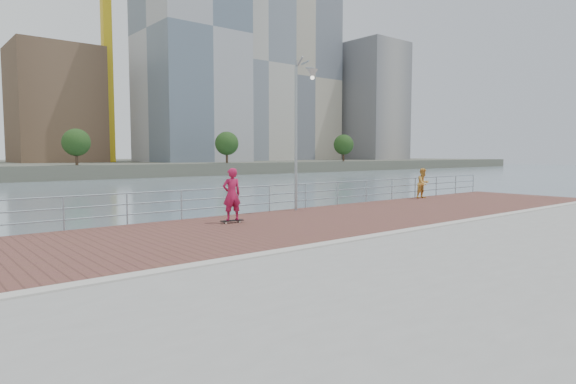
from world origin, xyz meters
TOP-DOWN VIEW (x-y plane):
  - water at (0.00, 0.00)m, footprint 400.00×400.00m
  - seawall at (0.00, -5.00)m, footprint 40.00×24.00m
  - brick_lane at (0.00, 3.60)m, footprint 40.00×6.80m
  - curb at (0.00, 0.00)m, footprint 40.00×0.40m
  - guardrail at (0.00, 7.00)m, footprint 39.06×0.06m
  - street_lamp at (4.14, 6.05)m, footprint 0.45×1.31m
  - skateboard at (-0.07, 5.04)m, footprint 0.85×0.35m
  - skateboarder at (-0.07, 5.04)m, footprint 0.74×0.55m
  - bystander at (13.21, 6.39)m, footprint 0.85×0.69m
  - tower_crane at (27.36, 104.00)m, footprint 47.00×2.00m
  - skyline at (30.09, 104.17)m, footprint 233.00×41.00m
  - shoreline_trees at (10.46, 77.00)m, footprint 144.98×5.13m

SIDE VIEW (x-z plane):
  - water at x=0.00m, z-range -2.00..-2.00m
  - seawall at x=0.00m, z-range -2.00..0.00m
  - brick_lane at x=0.00m, z-range 0.00..0.02m
  - curb at x=0.00m, z-range 0.00..0.06m
  - skateboard at x=-0.07m, z-range 0.05..0.14m
  - guardrail at x=0.00m, z-range 0.13..1.25m
  - bystander at x=13.21m, z-range 0.02..1.66m
  - skateboarder at x=-0.07m, z-range 0.10..1.96m
  - street_lamp at x=4.14m, z-range 1.30..7.50m
  - shoreline_trees at x=10.46m, z-range 1.05..7.89m
  - skyline at x=30.09m, z-range -6.62..54.75m
  - tower_crane at x=27.36m, z-range 8.15..58.85m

